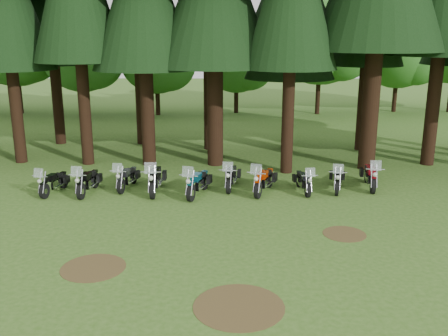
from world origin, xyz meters
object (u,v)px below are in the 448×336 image
Objects in this scene: motorcycle_4 at (198,183)px; motorcycle_6 at (264,181)px; motorcycle_0 at (54,183)px; motorcycle_1 at (88,182)px; motorcycle_9 at (370,177)px; motorcycle_8 at (337,179)px; motorcycle_5 at (231,177)px; motorcycle_7 at (303,182)px; motorcycle_3 at (155,180)px; motorcycle_2 at (127,178)px.

motorcycle_4 is 2.69m from motorcycle_6.
motorcycle_0 is 0.92× the size of motorcycle_1.
motorcycle_6 is 4.57m from motorcycle_9.
motorcycle_0 is 0.89× the size of motorcycle_4.
motorcycle_9 is (13.04, 0.88, 0.05)m from motorcycle_0.
motorcycle_1 is at bearing -158.07° from motorcycle_6.
motorcycle_9 reaches higher than motorcycle_8.
motorcycle_5 reaches higher than motorcycle_7.
motorcycle_9 is at bearing 5.46° from motorcycle_7.
motorcycle_3 is at bearing -159.43° from motorcycle_6.
motorcycle_1 is at bearing -168.87° from motorcycle_9.
motorcycle_5 is 1.46m from motorcycle_6.
motorcycle_1 is (1.40, -0.01, 0.04)m from motorcycle_0.
motorcycle_5 is at bearing 175.93° from motorcycle_6.
motorcycle_2 is at bearing 25.42° from motorcycle_0.
motorcycle_2 is 10.18m from motorcycle_9.
motorcycle_5 is at bearing 18.28° from motorcycle_0.
motorcycle_1 is 8.76m from motorcycle_7.
motorcycle_5 is (4.35, 0.10, 0.02)m from motorcycle_2.
motorcycle_9 is at bearing 24.37° from motorcycle_8.
motorcycle_1 is 2.72m from motorcycle_3.
motorcycle_8 is (1.43, 0.28, 0.03)m from motorcycle_7.
motorcycle_8 is (5.73, 0.75, -0.03)m from motorcycle_4.
motorcycle_5 is 0.96× the size of motorcycle_9.
motorcycle_3 is 1.22× the size of motorcycle_7.
motorcycle_3 is 1.07× the size of motorcycle_9.
motorcycle_8 is (10.19, 0.57, -0.01)m from motorcycle_1.
motorcycle_2 is 0.87× the size of motorcycle_3.
motorcycle_2 is 7.31m from motorcycle_7.
motorcycle_5 is (7.20, 0.77, 0.03)m from motorcycle_0.
motorcycle_5 is (3.09, 0.61, -0.05)m from motorcycle_3.
motorcycle_6 reaches higher than motorcycle_9.
motorcycle_4 is at bearing -160.90° from motorcycle_8.
motorcycle_9 is (1.45, 0.33, 0.03)m from motorcycle_8.
motorcycle_5 is at bearing 10.82° from motorcycle_3.
motorcycle_0 is at bearing -165.65° from motorcycle_8.
motorcycle_7 is 0.88× the size of motorcycle_9.
motorcycle_1 is 7.13m from motorcycle_6.
motorcycle_2 is at bearing -170.81° from motorcycle_5.
motorcycle_9 is (5.83, 0.11, 0.02)m from motorcycle_5.
motorcycle_8 is at bearing 23.37° from motorcycle_4.
motorcycle_1 is at bearing -165.19° from motorcycle_8.
motorcycle_7 is (2.95, -0.49, -0.04)m from motorcycle_5.
motorcycle_9 is at bearing 4.29° from motorcycle_3.
motorcycle_3 reaches higher than motorcycle_0.
motorcycle_7 is at bearing 6.09° from motorcycle_2.
motorcycle_3 is at bearing -168.64° from motorcycle_9.
motorcycle_0 is 10.16m from motorcycle_7.
motorcycle_2 is at bearing -169.15° from motorcycle_8.
motorcycle_8 reaches higher than motorcycle_2.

